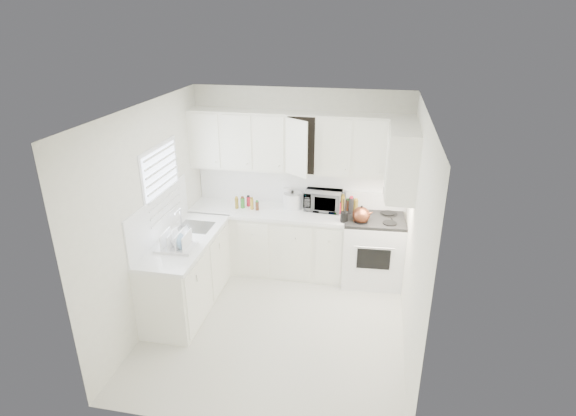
% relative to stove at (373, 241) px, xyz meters
% --- Properties ---
extents(floor, '(3.20, 3.20, 0.00)m').
position_rel_stove_xyz_m(floor, '(-1.08, -1.27, -0.62)').
color(floor, silver).
rests_on(floor, ground).
extents(ceiling, '(3.20, 3.20, 0.00)m').
position_rel_stove_xyz_m(ceiling, '(-1.08, -1.27, 1.98)').
color(ceiling, white).
rests_on(ceiling, ground).
extents(wall_back, '(3.00, 0.00, 3.00)m').
position_rel_stove_xyz_m(wall_back, '(-1.08, 0.33, 0.68)').
color(wall_back, white).
rests_on(wall_back, ground).
extents(wall_front, '(3.00, 0.00, 3.00)m').
position_rel_stove_xyz_m(wall_front, '(-1.08, -2.87, 0.68)').
color(wall_front, white).
rests_on(wall_front, ground).
extents(wall_left, '(0.00, 3.20, 3.20)m').
position_rel_stove_xyz_m(wall_left, '(-2.58, -1.27, 0.68)').
color(wall_left, white).
rests_on(wall_left, ground).
extents(wall_right, '(0.00, 3.20, 3.20)m').
position_rel_stove_xyz_m(wall_right, '(0.42, -1.27, 0.68)').
color(wall_right, white).
rests_on(wall_right, ground).
extents(window_blinds, '(0.06, 0.96, 1.06)m').
position_rel_stove_xyz_m(window_blinds, '(-2.56, -0.92, 0.93)').
color(window_blinds, white).
rests_on(window_blinds, wall_left).
extents(lower_cabinets_back, '(2.22, 0.60, 0.90)m').
position_rel_stove_xyz_m(lower_cabinets_back, '(-1.47, 0.03, -0.17)').
color(lower_cabinets_back, white).
rests_on(lower_cabinets_back, floor).
extents(lower_cabinets_left, '(0.60, 1.60, 0.90)m').
position_rel_stove_xyz_m(lower_cabinets_left, '(-2.28, -1.07, -0.17)').
color(lower_cabinets_left, white).
rests_on(lower_cabinets_left, floor).
extents(countertop_back, '(2.24, 0.64, 0.05)m').
position_rel_stove_xyz_m(countertop_back, '(-1.47, 0.02, 0.31)').
color(countertop_back, white).
rests_on(countertop_back, lower_cabinets_back).
extents(countertop_left, '(0.64, 1.62, 0.05)m').
position_rel_stove_xyz_m(countertop_left, '(-2.27, -1.07, 0.31)').
color(countertop_left, white).
rests_on(countertop_left, lower_cabinets_left).
extents(backsplash_back, '(2.98, 0.02, 0.55)m').
position_rel_stove_xyz_m(backsplash_back, '(-1.08, 0.32, 0.61)').
color(backsplash_back, white).
rests_on(backsplash_back, wall_back).
extents(backsplash_left, '(0.02, 1.60, 0.55)m').
position_rel_stove_xyz_m(backsplash_left, '(-2.57, -1.07, 0.61)').
color(backsplash_left, white).
rests_on(backsplash_left, wall_left).
extents(upper_cabinets_back, '(3.00, 0.33, 0.80)m').
position_rel_stove_xyz_m(upper_cabinets_back, '(-1.08, 0.17, 0.88)').
color(upper_cabinets_back, white).
rests_on(upper_cabinets_back, wall_back).
extents(upper_cabinets_right, '(0.33, 0.90, 0.80)m').
position_rel_stove_xyz_m(upper_cabinets_right, '(0.26, -0.45, 0.88)').
color(upper_cabinets_right, white).
rests_on(upper_cabinets_right, wall_right).
extents(sink, '(0.42, 0.38, 0.30)m').
position_rel_stove_xyz_m(sink, '(-2.27, -0.72, 0.45)').
color(sink, gray).
rests_on(sink, countertop_left).
extents(stove, '(0.84, 0.70, 1.23)m').
position_rel_stove_xyz_m(stove, '(0.00, 0.00, 0.00)').
color(stove, white).
rests_on(stove, floor).
extents(tea_kettle, '(0.32, 0.28, 0.26)m').
position_rel_stove_xyz_m(tea_kettle, '(-0.18, -0.16, 0.45)').
color(tea_kettle, '#973D29').
rests_on(tea_kettle, stove).
extents(frying_pan, '(0.34, 0.46, 0.04)m').
position_rel_stove_xyz_m(frying_pan, '(0.18, 0.16, 0.35)').
color(frying_pan, black).
rests_on(frying_pan, stove).
extents(microwave, '(0.52, 0.31, 0.34)m').
position_rel_stove_xyz_m(microwave, '(-0.73, 0.19, 0.50)').
color(microwave, gray).
rests_on(microwave, countertop_back).
extents(rice_cooker, '(0.31, 0.31, 0.26)m').
position_rel_stove_xyz_m(rice_cooker, '(-1.16, 0.16, 0.46)').
color(rice_cooker, white).
rests_on(rice_cooker, countertop_back).
extents(paper_towel, '(0.12, 0.12, 0.27)m').
position_rel_stove_xyz_m(paper_towel, '(-1.25, 0.21, 0.47)').
color(paper_towel, white).
rests_on(paper_towel, countertop_back).
extents(utensil_crock, '(0.12, 0.12, 0.33)m').
position_rel_stove_xyz_m(utensil_crock, '(-0.40, -0.18, 0.50)').
color(utensil_crock, black).
rests_on(utensil_crock, countertop_back).
extents(dish_rack, '(0.45, 0.35, 0.24)m').
position_rel_stove_xyz_m(dish_rack, '(-2.27, -1.33, 0.45)').
color(dish_rack, white).
rests_on(dish_rack, countertop_left).
extents(spice_left_0, '(0.06, 0.06, 0.13)m').
position_rel_stove_xyz_m(spice_left_0, '(-1.93, 0.15, 0.40)').
color(spice_left_0, olive).
rests_on(spice_left_0, countertop_back).
extents(spice_left_1, '(0.06, 0.06, 0.13)m').
position_rel_stove_xyz_m(spice_left_1, '(-1.85, 0.06, 0.40)').
color(spice_left_1, '#2E7A28').
rests_on(spice_left_1, countertop_back).
extents(spice_left_2, '(0.06, 0.06, 0.13)m').
position_rel_stove_xyz_m(spice_left_2, '(-1.78, 0.15, 0.40)').
color(spice_left_2, red).
rests_on(spice_left_2, countertop_back).
extents(spice_left_3, '(0.06, 0.06, 0.13)m').
position_rel_stove_xyz_m(spice_left_3, '(-1.70, 0.06, 0.40)').
color(spice_left_3, gold).
rests_on(spice_left_3, countertop_back).
extents(spice_left_4, '(0.06, 0.06, 0.13)m').
position_rel_stove_xyz_m(spice_left_4, '(-1.63, 0.15, 0.40)').
color(spice_left_4, '#532D17').
rests_on(spice_left_4, countertop_back).
extents(sauce_right_0, '(0.06, 0.06, 0.19)m').
position_rel_stove_xyz_m(sauce_right_0, '(-0.50, 0.19, 0.43)').
color(sauce_right_0, red).
rests_on(sauce_right_0, countertop_back).
extents(sauce_right_1, '(0.06, 0.06, 0.19)m').
position_rel_stove_xyz_m(sauce_right_1, '(-0.44, 0.13, 0.43)').
color(sauce_right_1, gold).
rests_on(sauce_right_1, countertop_back).
extents(sauce_right_2, '(0.06, 0.06, 0.19)m').
position_rel_stove_xyz_m(sauce_right_2, '(-0.39, 0.19, 0.43)').
color(sauce_right_2, '#532D17').
rests_on(sauce_right_2, countertop_back).
extents(sauce_right_3, '(0.06, 0.06, 0.19)m').
position_rel_stove_xyz_m(sauce_right_3, '(-0.33, 0.13, 0.43)').
color(sauce_right_3, black).
rests_on(sauce_right_3, countertop_back).
extents(sauce_right_4, '(0.06, 0.06, 0.19)m').
position_rel_stove_xyz_m(sauce_right_4, '(-0.28, 0.19, 0.43)').
color(sauce_right_4, olive).
rests_on(sauce_right_4, countertop_back).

